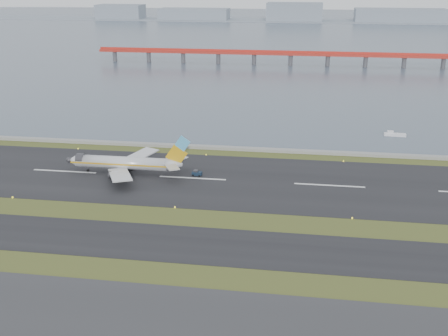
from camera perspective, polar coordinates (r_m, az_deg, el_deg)
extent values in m
plane|color=#304418|center=(139.51, -5.73, -5.28)|extent=(1000.00, 1000.00, 0.00)
cube|color=black|center=(129.05, -7.03, -7.43)|extent=(1000.00, 18.00, 0.10)
cube|color=black|center=(166.50, -3.21, -1.04)|extent=(1000.00, 45.00, 0.10)
cube|color=gray|center=(194.26, -1.42, 2.11)|extent=(1000.00, 2.50, 1.00)
cube|color=#404E5C|center=(586.52, 5.60, 13.49)|extent=(1400.00, 800.00, 1.30)
cube|color=red|center=(376.33, 6.80, 11.43)|extent=(260.00, 5.00, 1.60)
cube|color=red|center=(376.13, 6.81, 11.65)|extent=(260.00, 0.40, 1.40)
cylinder|color=#4C4C51|center=(392.13, -7.65, 11.04)|extent=(2.80, 2.80, 7.00)
cylinder|color=#4C4C51|center=(376.95, 6.77, 10.75)|extent=(2.80, 2.80, 7.00)
cylinder|color=#4C4C51|center=(385.82, 21.37, 9.78)|extent=(2.80, 2.80, 7.00)
cube|color=gray|center=(745.71, 6.35, 14.67)|extent=(1400.00, 80.00, 1.00)
cube|color=gray|center=(786.10, -10.46, 15.36)|extent=(60.00, 35.00, 18.00)
cube|color=gray|center=(759.99, -3.04, 15.37)|extent=(90.00, 35.00, 14.00)
cube|color=gray|center=(744.57, 7.18, 15.48)|extent=(70.00, 35.00, 22.00)
cube|color=gray|center=(752.10, 17.44, 14.59)|extent=(110.00, 35.00, 16.00)
cylinder|color=silver|center=(171.86, -10.34, 0.54)|extent=(28.00, 3.80, 3.80)
cone|color=silver|center=(177.44, -15.11, 0.77)|extent=(3.20, 3.80, 3.80)
cone|color=silver|center=(167.32, -5.08, 0.37)|extent=(5.00, 3.80, 3.80)
cube|color=gold|center=(170.15, -10.54, 0.33)|extent=(31.00, 0.06, 0.45)
cube|color=gold|center=(173.58, -10.14, 0.74)|extent=(31.00, 0.06, 0.45)
cube|color=silver|center=(163.82, -10.53, -0.67)|extent=(11.31, 15.89, 1.66)
cube|color=silver|center=(179.06, -8.80, 1.16)|extent=(11.31, 15.89, 1.66)
cylinder|color=#353439|center=(166.98, -10.79, -0.74)|extent=(4.20, 2.10, 2.10)
cylinder|color=#353439|center=(177.68, -9.54, 0.56)|extent=(4.20, 2.10, 2.10)
cube|color=gold|center=(166.22, -4.84, 1.31)|extent=(6.80, 0.35, 6.85)
cube|color=#4FADE1|center=(164.70, -4.24, 2.50)|extent=(4.85, 0.37, 4.90)
cube|color=silver|center=(163.60, -5.30, 0.11)|extent=(5.64, 6.80, 0.22)
cube|color=silver|center=(170.59, -4.69, 0.94)|extent=(5.64, 6.80, 0.22)
cylinder|color=black|center=(176.63, -13.66, -0.23)|extent=(0.80, 0.28, 0.80)
cylinder|color=black|center=(169.85, -10.10, -0.73)|extent=(1.00, 0.38, 1.00)
cylinder|color=black|center=(174.85, -9.53, -0.11)|extent=(1.00, 0.38, 1.00)
cube|color=#122132|center=(168.15, -2.76, -0.55)|extent=(3.02, 1.91, 1.08)
cube|color=#353439|center=(168.02, -2.88, -0.31)|extent=(1.39, 1.47, 0.63)
cylinder|color=black|center=(167.97, -3.15, -0.76)|extent=(0.65, 0.33, 0.63)
cylinder|color=black|center=(169.25, -3.00, -0.60)|extent=(0.65, 0.33, 0.63)
cylinder|color=black|center=(167.40, -2.51, -0.82)|extent=(0.65, 0.33, 0.63)
cylinder|color=black|center=(168.68, -2.37, -0.66)|extent=(0.65, 0.33, 0.63)
cube|color=white|center=(219.19, 16.97, 3.24)|extent=(8.00, 3.00, 1.01)
cube|color=white|center=(218.82, 16.56, 3.50)|extent=(2.36, 1.94, 1.01)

